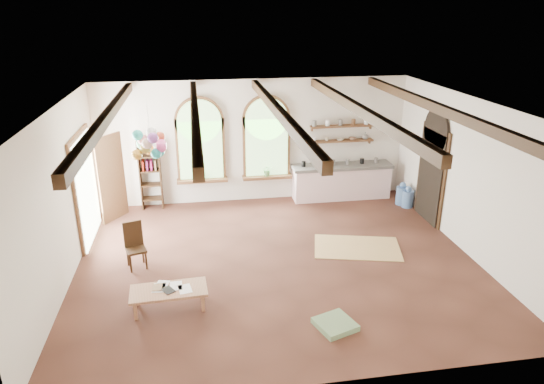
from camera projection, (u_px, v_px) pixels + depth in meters
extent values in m
plane|color=brown|center=(277.00, 261.00, 9.92)|extent=(8.00, 8.00, 0.00)
cube|color=brown|center=(201.00, 150.00, 12.36)|extent=(1.24, 0.08, 1.64)
cylinder|color=brown|center=(199.00, 121.00, 12.09)|extent=(1.24, 0.08, 1.24)
cube|color=#7DAC67|center=(201.00, 150.00, 12.33)|extent=(1.10, 0.04, 1.50)
cube|color=brown|center=(202.00, 180.00, 12.56)|extent=(1.30, 0.28, 0.08)
cube|color=brown|center=(267.00, 147.00, 12.62)|extent=(1.24, 0.08, 1.64)
cylinder|color=brown|center=(266.00, 119.00, 12.35)|extent=(1.24, 0.08, 1.24)
cube|color=#7DAC67|center=(267.00, 148.00, 12.58)|extent=(1.10, 0.04, 1.50)
cube|color=brown|center=(267.00, 177.00, 12.82)|extent=(1.30, 0.28, 0.08)
cube|color=brown|center=(86.00, 189.00, 10.58)|extent=(0.10, 1.90, 2.50)
cube|color=black|center=(431.00, 177.00, 11.50)|extent=(0.10, 1.30, 2.40)
cube|color=#FFD8DB|center=(341.00, 183.00, 13.06)|extent=(2.60, 0.55, 0.86)
cube|color=slate|center=(342.00, 166.00, 12.89)|extent=(2.68, 0.62, 0.08)
cube|color=brown|center=(341.00, 141.00, 12.82)|extent=(1.70, 0.24, 0.04)
cube|color=brown|center=(342.00, 126.00, 12.68)|extent=(1.70, 0.24, 0.04)
cylinder|color=black|center=(386.00, 125.00, 12.95)|extent=(0.32, 0.04, 0.32)
cube|color=#3B2312|center=(140.00, 175.00, 12.22)|extent=(0.03, 0.32, 1.80)
cube|color=#3B2312|center=(160.00, 174.00, 12.29)|extent=(0.03, 0.32, 1.80)
cube|color=#A7704C|center=(169.00, 291.00, 8.26)|extent=(1.33, 0.66, 0.05)
cube|color=#A7704C|center=(136.00, 311.00, 8.02)|extent=(0.06, 0.06, 0.33)
cube|color=#A7704C|center=(203.00, 303.00, 8.24)|extent=(0.06, 0.06, 0.33)
cube|color=#A7704C|center=(137.00, 297.00, 8.41)|extent=(0.06, 0.06, 0.33)
cube|color=#A7704C|center=(201.00, 289.00, 8.63)|extent=(0.06, 0.06, 0.33)
cube|color=#3B2312|center=(136.00, 250.00, 9.55)|extent=(0.46, 0.46, 0.04)
cube|color=#3B2312|center=(133.00, 234.00, 9.59)|extent=(0.37, 0.14, 0.55)
cube|color=tan|center=(357.00, 248.00, 10.46)|extent=(2.04, 1.53, 0.02)
cube|color=#6E8E62|center=(335.00, 324.00, 7.87)|extent=(0.73, 0.73, 0.10)
cylinder|color=#5074AC|center=(402.00, 196.00, 12.70)|extent=(0.32, 0.32, 0.47)
sphere|color=#5074AC|center=(403.00, 185.00, 12.59)|extent=(0.17, 0.17, 0.17)
cylinder|color=#5074AC|center=(408.00, 199.00, 12.53)|extent=(0.30, 0.30, 0.45)
sphere|color=#5074AC|center=(409.00, 189.00, 12.43)|extent=(0.16, 0.16, 0.16)
cylinder|color=white|center=(148.00, 122.00, 9.41)|extent=(0.01, 0.01, 0.85)
sphere|color=teal|center=(159.00, 152.00, 9.65)|extent=(0.21, 0.21, 0.21)
sphere|color=#F652A8|center=(161.00, 144.00, 9.71)|extent=(0.21, 0.21, 0.21)
sphere|color=#D2492C|center=(160.00, 137.00, 9.79)|extent=(0.21, 0.21, 0.21)
sphere|color=white|center=(152.00, 133.00, 9.64)|extent=(0.21, 0.21, 0.21)
sphere|color=orange|center=(149.00, 149.00, 9.82)|extent=(0.21, 0.21, 0.21)
sphere|color=#4DB57E|center=(141.00, 144.00, 9.76)|extent=(0.21, 0.21, 0.21)
sphere|color=#D3636D|center=(143.00, 140.00, 9.57)|extent=(0.21, 0.21, 0.21)
sphere|color=#2CBBB1|center=(137.00, 135.00, 9.45)|extent=(0.21, 0.21, 0.21)
sphere|color=gold|center=(137.00, 155.00, 9.45)|extent=(0.21, 0.21, 0.21)
sphere|color=gold|center=(145.00, 148.00, 9.45)|extent=(0.21, 0.21, 0.21)
sphere|color=beige|center=(147.00, 144.00, 9.32)|extent=(0.21, 0.21, 0.21)
sphere|color=#9B4EB8|center=(153.00, 138.00, 9.24)|extent=(0.21, 0.21, 0.21)
sphere|color=teal|center=(156.00, 154.00, 9.53)|extent=(0.21, 0.21, 0.21)
sphere|color=#F652A8|center=(161.00, 147.00, 9.53)|extent=(0.21, 0.21, 0.21)
imported|color=olive|center=(153.00, 288.00, 8.28)|extent=(0.17, 0.24, 0.02)
cube|color=black|center=(168.00, 290.00, 8.22)|extent=(0.27, 0.29, 0.01)
imported|color=#598C4C|center=(202.00, 174.00, 12.47)|extent=(0.27, 0.23, 0.30)
imported|color=#598C4C|center=(267.00, 170.00, 12.72)|extent=(0.27, 0.23, 0.30)
imported|color=white|center=(314.00, 139.00, 12.69)|extent=(0.12, 0.10, 0.10)
imported|color=beige|center=(327.00, 139.00, 12.74)|extent=(0.10, 0.10, 0.09)
imported|color=beige|center=(340.00, 139.00, 12.80)|extent=(0.22, 0.22, 0.05)
imported|color=#8C664C|center=(352.00, 138.00, 12.85)|extent=(0.20, 0.20, 0.06)
imported|color=slate|center=(365.00, 136.00, 12.88)|extent=(0.18, 0.18, 0.19)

